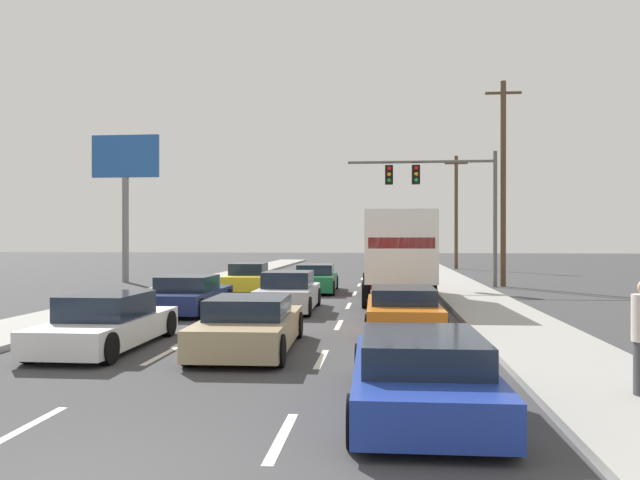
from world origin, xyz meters
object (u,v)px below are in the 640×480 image
Objects in this scene: utility_pole_far at (456,211)px; utility_pole_mid at (503,181)px; car_green at (316,279)px; car_yellow at (249,279)px; car_silver at (289,293)px; car_tan at (250,326)px; car_blue at (421,373)px; car_orange at (403,310)px; traffic_signal_mast at (434,186)px; box_truck at (396,251)px; roadside_billboard at (125,178)px; car_white at (107,323)px; car_navy at (189,296)px.

utility_pole_mid is at bearing -89.10° from utility_pole_far.
utility_pole_mid is 1.16× the size of utility_pole_far.
car_yellow is at bearing 179.56° from car_green.
car_tan is (0.28, -7.47, -0.06)m from car_silver.
car_green is at bearing 100.64° from car_blue.
utility_pole_far is (8.83, 21.92, 4.04)m from car_green.
car_orange is 17.03m from utility_pole_mid.
traffic_signal_mast reaches higher than car_yellow.
box_truck is 1.06× the size of traffic_signal_mast.
traffic_signal_mast is at bearing -173.33° from utility_pole_mid.
roadside_billboard is at bearing 131.95° from car_orange.
utility_pole_mid reaches higher than car_green.
utility_pole_far is at bearing 78.62° from box_truck.
car_green is 11.95m from car_orange.
traffic_signal_mast is 3.54m from utility_pole_mid.
car_white is 1.07× the size of car_silver.
car_silver is 5.50m from car_orange.
roadside_billboard reaches higher than traffic_signal_mast.
roadside_billboard is at bearing 148.00° from car_yellow.
roadside_billboard reaches higher than car_yellow.
car_orange is (3.59, -11.40, -0.04)m from car_green.
box_truck is at bearing 90.18° from car_blue.
car_green reaches higher than car_navy.
traffic_signal_mast is (5.60, 3.57, 4.50)m from car_green.
car_blue is at bearing -97.22° from utility_pole_far.
traffic_signal_mast is at bearing -99.98° from utility_pole_far.
car_silver is 15.38m from utility_pole_mid.
car_silver is at bearing -48.31° from roadside_billboard.
utility_pole_far is (8.96, 29.28, 4.02)m from car_silver.
car_orange is 1.00× the size of car_blue.
utility_pole_far reaches higher than car_green.
utility_pole_far is (5.21, 41.15, 4.09)m from car_blue.
utility_pole_mid is at bearing -3.10° from roadside_billboard.
traffic_signal_mast is 0.91× the size of roadside_billboard.
box_truck is 10.46m from utility_pole_mid.
car_white is at bearing -122.96° from utility_pole_mid.
car_green is 1.07× the size of car_silver.
traffic_signal_mast is 18.64m from utility_pole_far.
car_navy reaches higher than car_tan.
traffic_signal_mast is at bearing 64.72° from car_white.
car_navy is 0.52× the size of utility_pole_far.
box_truck reaches higher than car_green.
car_navy is 6.77m from car_white.
roadside_billboard is at bearing 174.87° from traffic_signal_mast.
utility_pole_mid reaches higher than car_tan.
traffic_signal_mast reaches higher than car_green.
car_yellow is 0.59× the size of traffic_signal_mast.
car_green is (3.13, -0.02, -0.01)m from car_yellow.
car_blue is (3.61, -19.22, -0.05)m from car_green.
car_blue is at bearing -72.47° from car_silver.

